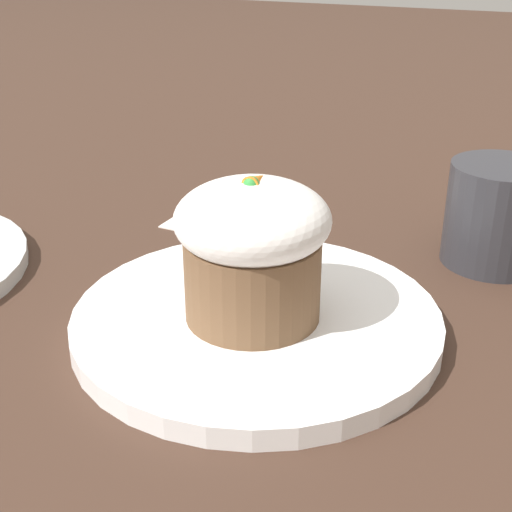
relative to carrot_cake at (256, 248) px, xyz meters
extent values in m
plane|color=#3D281E|center=(0.01, 0.00, -0.07)|extent=(4.00, 4.00, 0.00)
cylinder|color=white|center=(0.01, 0.00, -0.06)|extent=(0.25, 0.25, 0.01)
cylinder|color=brown|center=(0.00, 0.00, -0.02)|extent=(0.09, 0.09, 0.06)
ellipsoid|color=white|center=(0.00, 0.00, 0.02)|extent=(0.10, 0.10, 0.05)
cone|color=orange|center=(0.01, 0.00, 0.04)|extent=(0.02, 0.01, 0.01)
sphere|color=green|center=(0.00, 0.00, 0.04)|extent=(0.01, 0.01, 0.01)
cube|color=silver|center=(0.04, 0.04, -0.05)|extent=(0.05, 0.07, 0.00)
ellipsoid|color=silver|center=(0.02, -0.01, -0.05)|extent=(0.06, 0.06, 0.01)
cylinder|color=#2D2D33|center=(0.18, -0.13, -0.02)|extent=(0.08, 0.08, 0.08)
torus|color=#2D2D33|center=(0.23, -0.13, -0.02)|extent=(0.06, 0.01, 0.06)
cube|color=white|center=(0.20, 0.10, -0.06)|extent=(0.13, 0.12, 0.00)
camera|label=1|loc=(-0.38, -0.17, 0.19)|focal=50.00mm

